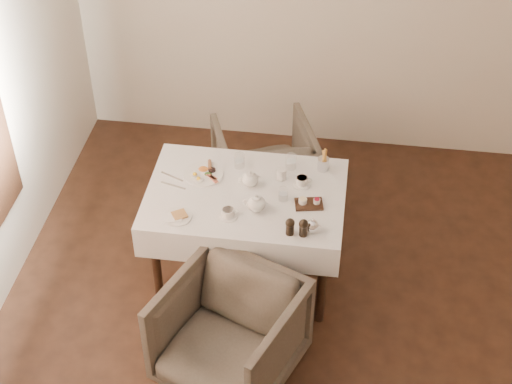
{
  "coord_description": "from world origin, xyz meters",
  "views": [
    {
      "loc": [
        -0.05,
        -2.95,
        4.04
      ],
      "look_at": [
        -0.58,
        0.77,
        0.82
      ],
      "focal_mm": 55.0,
      "sensor_mm": 36.0,
      "label": 1
    }
  ],
  "objects": [
    {
      "name": "table",
      "position": [
        -0.65,
        0.82,
        0.64
      ],
      "size": [
        1.28,
        0.88,
        0.75
      ],
      "color": "black",
      "rests_on": "ground"
    },
    {
      "name": "teapot_centre",
      "position": [
        -0.64,
        0.9,
        0.81
      ],
      "size": [
        0.18,
        0.16,
        0.12
      ],
      "primitive_type": null,
      "rotation": [
        0.0,
        0.0,
        0.34
      ],
      "color": "white",
      "rests_on": "table"
    },
    {
      "name": "pepper_mill_right",
      "position": [
        -0.25,
        0.49,
        0.82
      ],
      "size": [
        0.06,
        0.06,
        0.12
      ],
      "primitive_type": null,
      "rotation": [
        0.0,
        0.0,
        -0.06
      ],
      "color": "black",
      "rests_on": "table"
    },
    {
      "name": "condiment_board",
      "position": [
        -0.24,
        0.76,
        0.77
      ],
      "size": [
        0.2,
        0.15,
        0.04
      ],
      "rotation": [
        0.0,
        0.0,
        0.2
      ],
      "color": "black",
      "rests_on": "table"
    },
    {
      "name": "side_plate",
      "position": [
        -1.04,
        0.53,
        0.76
      ],
      "size": [
        0.18,
        0.17,
        0.02
      ],
      "rotation": [
        0.0,
        0.0,
        0.37
      ],
      "color": "white",
      "rests_on": "table"
    },
    {
      "name": "fries_cup",
      "position": [
        -0.18,
        1.13,
        0.83
      ],
      "size": [
        0.08,
        0.08,
        0.16
      ],
      "rotation": [
        0.0,
        0.0,
        -0.25
      ],
      "color": "silver",
      "rests_on": "table"
    },
    {
      "name": "breakfast_plate",
      "position": [
        -0.96,
        0.97,
        0.76
      ],
      "size": [
        0.26,
        0.26,
        0.03
      ],
      "rotation": [
        0.0,
        0.0,
        -0.23
      ],
      "color": "white",
      "rests_on": "table"
    },
    {
      "name": "teapot_front",
      "position": [
        -0.56,
        0.67,
        0.82
      ],
      "size": [
        0.16,
        0.12,
        0.13
      ],
      "primitive_type": null,
      "rotation": [
        0.0,
        0.0,
        0.01
      ],
      "color": "white",
      "rests_on": "table"
    },
    {
      "name": "glass_right",
      "position": [
        -0.39,
        1.12,
        0.81
      ],
      "size": [
        0.09,
        0.09,
        0.1
      ],
      "primitive_type": "cylinder",
      "rotation": [
        0.0,
        0.0,
        -0.26
      ],
      "color": "silver",
      "rests_on": "table"
    },
    {
      "name": "glass_left",
      "position": [
        -0.74,
        1.09,
        0.8
      ],
      "size": [
        0.08,
        0.08,
        0.1
      ],
      "primitive_type": "cylinder",
      "rotation": [
        0.0,
        0.0,
        0.11
      ],
      "color": "silver",
      "rests_on": "table"
    },
    {
      "name": "armchair_far",
      "position": [
        -0.63,
        1.64,
        0.33
      ],
      "size": [
        0.92,
        0.93,
        0.66
      ],
      "primitive_type": "imported",
      "rotation": [
        0.0,
        0.0,
        3.51
      ],
      "color": "#483E35",
      "rests_on": "ground"
    },
    {
      "name": "armchair_near",
      "position": [
        -0.63,
        -0.01,
        0.35
      ],
      "size": [
        0.98,
        1.0,
        0.7
      ],
      "primitive_type": "imported",
      "rotation": [
        0.0,
        0.0,
        -0.39
      ],
      "color": "#483E35",
      "rests_on": "ground"
    },
    {
      "name": "cutlery_fork",
      "position": [
        -1.16,
        0.92,
        0.76
      ],
      "size": [
        0.17,
        0.09,
        0.0
      ],
      "primitive_type": "cube",
      "rotation": [
        0.0,
        0.0,
        1.15
      ],
      "color": "silver",
      "rests_on": "table"
    },
    {
      "name": "silver_pot",
      "position": [
        -0.2,
        0.52,
        0.81
      ],
      "size": [
        0.11,
        0.1,
        0.11
      ],
      "primitive_type": null,
      "rotation": [
        0.0,
        0.0,
        0.21
      ],
      "color": "white",
      "rests_on": "table"
    },
    {
      "name": "glass_mid",
      "position": [
        -0.41,
        0.79,
        0.8
      ],
      "size": [
        0.08,
        0.08,
        0.09
      ],
      "primitive_type": "cylinder",
      "rotation": [
        0.0,
        0.0,
        -0.38
      ],
      "color": "silver",
      "rests_on": "table"
    },
    {
      "name": "pepper_mill_left",
      "position": [
        -0.33,
        0.48,
        0.81
      ],
      "size": [
        0.07,
        0.07,
        0.12
      ],
      "primitive_type": null,
      "rotation": [
        0.0,
        0.0,
        -0.13
      ],
      "color": "black",
      "rests_on": "table"
    },
    {
      "name": "teacup_near",
      "position": [
        -0.73,
        0.58,
        0.78
      ],
      "size": [
        0.12,
        0.12,
        0.06
      ],
      "rotation": [
        0.0,
        0.0,
        0.32
      ],
      "color": "white",
      "rests_on": "table"
    },
    {
      "name": "creamer",
      "position": [
        -0.44,
        1.0,
        0.8
      ],
      "size": [
        0.08,
        0.08,
        0.08
      ],
      "primitive_type": "cylinder",
      "rotation": [
        0.0,
        0.0,
        0.24
      ],
      "color": "white",
      "rests_on": "table"
    },
    {
      "name": "cutlery_knife",
      "position": [
        -1.13,
        0.83,
        0.76
      ],
      "size": [
        0.18,
        0.06,
        0.0
      ],
      "primitive_type": "cube",
      "rotation": [
        0.0,
        0.0,
        1.3
      ],
      "color": "silver",
      "rests_on": "table"
    },
    {
      "name": "teacup_far",
      "position": [
        -0.3,
        0.96,
        0.78
      ],
      "size": [
        0.12,
        0.12,
        0.06
      ],
      "rotation": [
        0.0,
        0.0,
        0.13
      ],
      "color": "white",
      "rests_on": "table"
    }
  ]
}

